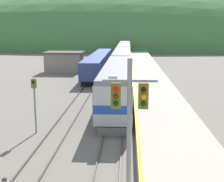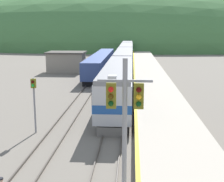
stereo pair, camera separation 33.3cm
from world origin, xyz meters
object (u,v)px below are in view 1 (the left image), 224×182
at_px(express_train_lead_car, 118,83).
at_px(siding_train, 99,63).
at_px(carriage_fourth, 125,47).
at_px(signal_mast_main, 129,118).
at_px(carriage_second, 122,62).
at_px(carriage_third, 124,53).
at_px(carriage_fifth, 126,44).
at_px(signal_post_siding, 34,94).

relative_size(express_train_lead_car, siding_train, 0.67).
height_order(carriage_fourth, signal_mast_main, signal_mast_main).
xyz_separation_m(carriage_second, siding_train, (-4.34, 3.70, -0.59)).
bearing_deg(carriage_second, carriage_third, 90.00).
bearing_deg(siding_train, signal_mast_main, -83.08).
distance_m(carriage_third, signal_mast_main, 62.84).
height_order(carriage_second, carriage_fourth, same).
xyz_separation_m(carriage_second, carriage_fifth, (0.00, 62.57, 0.00)).
relative_size(carriage_fourth, signal_mast_main, 2.85).
bearing_deg(carriage_fourth, siding_train, -96.51).
relative_size(express_train_lead_car, signal_mast_main, 2.97).
relative_size(siding_train, signal_mast_main, 4.41).
distance_m(express_train_lead_car, carriage_fifth, 84.07).
distance_m(express_train_lead_car, siding_train, 25.58).
bearing_deg(express_train_lead_car, siding_train, 99.77).
relative_size(carriage_fifth, signal_post_siding, 4.56).
bearing_deg(carriage_third, signal_mast_main, -88.91).
xyz_separation_m(carriage_fourth, siding_train, (-4.34, -38.01, -0.59)).
xyz_separation_m(carriage_second, carriage_third, (0.00, 20.86, 0.00)).
bearing_deg(carriage_fourth, carriage_second, -90.00).
bearing_deg(carriage_second, signal_post_siding, -101.14).
height_order(carriage_third, signal_mast_main, signal_mast_main).
distance_m(carriage_fifth, signal_post_siding, 93.74).
bearing_deg(signal_mast_main, carriage_fourth, 90.82).
height_order(carriage_second, signal_mast_main, signal_mast_main).
relative_size(carriage_third, carriage_fourth, 1.00).
relative_size(carriage_third, signal_post_siding, 4.56).
bearing_deg(express_train_lead_car, signal_mast_main, -86.65).
height_order(carriage_fifth, siding_train, carriage_fifth).
bearing_deg(carriage_fourth, signal_post_siding, -94.79).
height_order(siding_train, signal_mast_main, signal_mast_main).
bearing_deg(carriage_second, siding_train, 139.57).
distance_m(carriage_second, signal_post_siding, 31.57).
bearing_deg(signal_mast_main, carriage_third, 91.09).
xyz_separation_m(carriage_fourth, signal_post_siding, (-6.10, -72.68, 0.77)).
height_order(express_train_lead_car, carriage_fourth, express_train_lead_car).
distance_m(carriage_fifth, siding_train, 59.03).
distance_m(carriage_second, carriage_fourth, 41.71).
xyz_separation_m(carriage_second, signal_mast_main, (1.20, -41.93, 2.22)).
xyz_separation_m(siding_train, signal_mast_main, (5.54, -45.63, 2.81)).
distance_m(carriage_fourth, siding_train, 38.26).
xyz_separation_m(express_train_lead_car, carriage_second, (0.00, 21.51, -0.01)).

